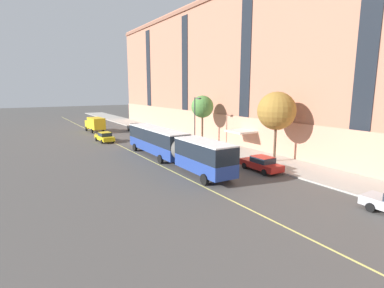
{
  "coord_description": "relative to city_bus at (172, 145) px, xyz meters",
  "views": [
    {
      "loc": [
        -16.23,
        -23.96,
        8.33
      ],
      "look_at": [
        2.31,
        6.05,
        1.8
      ],
      "focal_mm": 28.0,
      "sensor_mm": 36.0,
      "label": 1
    }
  ],
  "objects": [
    {
      "name": "city_bus",
      "position": [
        0.0,
        0.0,
        0.0
      ],
      "size": [
        3.01,
        20.67,
        3.51
      ],
      "color": "navy",
      "rests_on": "ground"
    },
    {
      "name": "parked_car_black_1",
      "position": [
        5.88,
        26.44,
        -1.26
      ],
      "size": [
        2.01,
        4.64,
        1.56
      ],
      "color": "black",
      "rests_on": "ground"
    },
    {
      "name": "ground_plane",
      "position": [
        0.7,
        -5.61,
        -2.05
      ],
      "size": [
        260.0,
        260.0,
        0.0
      ],
      "primitive_type": "plane",
      "color": "#4C4947"
    },
    {
      "name": "sidewalk",
      "position": [
        10.13,
        -2.61,
        -1.97
      ],
      "size": [
        5.84,
        160.0,
        0.15
      ],
      "primitive_type": "cube",
      "color": "#ADA89E",
      "rests_on": "ground"
    },
    {
      "name": "parked_car_darkgray_2",
      "position": [
        5.95,
        17.04,
        -1.26
      ],
      "size": [
        2.07,
        4.57,
        1.56
      ],
      "color": "#4C4C51",
      "rests_on": "ground"
    },
    {
      "name": "apartment_facade",
      "position": [
        19.03,
        -5.61,
        9.33
      ],
      "size": [
        15.2,
        110.0,
        22.78
      ],
      "color": "#B2755B",
      "rests_on": "ground"
    },
    {
      "name": "parked_car_white_4",
      "position": [
        5.94,
        9.18,
        -1.26
      ],
      "size": [
        2.04,
        4.38,
        1.56
      ],
      "color": "silver",
      "rests_on": "ground"
    },
    {
      "name": "street_tree_far_uptown",
      "position": [
        10.08,
        8.86,
        3.55
      ],
      "size": [
        3.42,
        3.42,
        7.18
      ],
      "color": "brown",
      "rests_on": "sidewalk"
    },
    {
      "name": "parked_car_red_5",
      "position": [
        6.13,
        -8.01,
        -1.26
      ],
      "size": [
        2.12,
        4.83,
        1.56
      ],
      "color": "#B21E19",
      "rests_on": "ground"
    },
    {
      "name": "street_lamp",
      "position": [
        7.81,
        7.22,
        2.37
      ],
      "size": [
        0.36,
        1.48,
        6.97
      ],
      "color": "#2D2D30",
      "rests_on": "sidewalk"
    },
    {
      "name": "taxi_cab",
      "position": [
        -2.68,
        17.71,
        -1.26
      ],
      "size": [
        2.15,
        4.77,
        1.56
      ],
      "color": "yellow",
      "rests_on": "ground"
    },
    {
      "name": "box_truck",
      "position": [
        -1.1,
        29.8,
        -0.42
      ],
      "size": [
        2.55,
        6.77,
        2.83
      ],
      "color": "gold",
      "rests_on": "ground"
    },
    {
      "name": "street_tree_mid_block",
      "position": [
        10.08,
        -6.06,
        3.83
      ],
      "size": [
        4.27,
        4.27,
        7.88
      ],
      "color": "brown",
      "rests_on": "sidewalk"
    },
    {
      "name": "lane_centerline",
      "position": [
        -1.7,
        -2.61,
        -2.04
      ],
      "size": [
        0.16,
        140.0,
        0.01
      ],
      "primitive_type": "cube",
      "color": "#E0D66B",
      "rests_on": "ground"
    }
  ]
}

